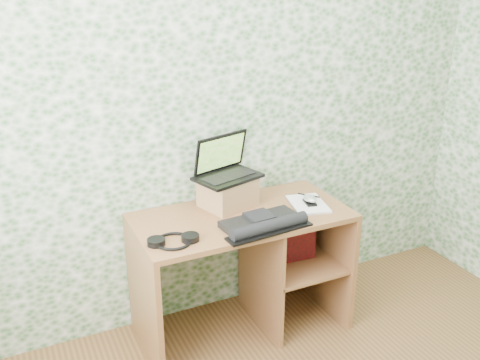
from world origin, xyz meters
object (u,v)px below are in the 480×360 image
laptop (225,167)px  keyboard (264,223)px  riser (228,192)px  desk (252,252)px  notepad (308,204)px

laptop → keyboard: size_ratio=0.83×
riser → keyboard: (0.06, -0.34, -0.06)m
desk → notepad: size_ratio=4.38×
riser → notepad: riser is taller
laptop → desk: bearing=-74.4°
desk → laptop: laptop is taller
notepad → laptop: bearing=164.4°
desk → notepad: 0.43m
desk → laptop: (-0.10, 0.15, 0.49)m
laptop → keyboard: laptop is taller
desk → keyboard: 0.37m
desk → keyboard: keyboard is taller
desk → riser: bearing=130.1°
riser → laptop: bearing=90.0°
riser → laptop: laptop is taller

